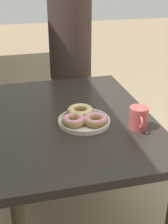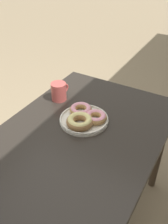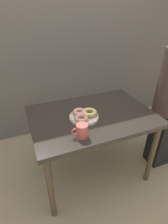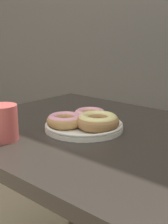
% 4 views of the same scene
% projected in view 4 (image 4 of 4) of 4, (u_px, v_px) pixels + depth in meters
% --- Properties ---
extents(dining_table, '(1.11, 0.78, 0.74)m').
position_uv_depth(dining_table, '(111.00, 157.00, 1.02)').
color(dining_table, '#28231E').
rests_on(dining_table, ground_plane).
extents(donut_plate, '(0.26, 0.27, 0.06)m').
position_uv_depth(donut_plate, '(86.00, 121.00, 1.03)').
color(donut_plate, silver).
rests_on(donut_plate, dining_table).
extents(coffee_mug, '(0.12, 0.09, 0.11)m').
position_uv_depth(coffee_mug, '(2.00, 122.00, 0.93)').
color(coffee_mug, '#B74C47').
rests_on(coffee_mug, dining_table).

